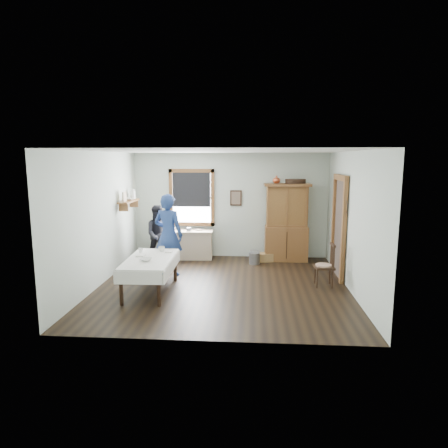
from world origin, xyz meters
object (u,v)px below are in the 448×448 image
object	(u,v)px
woman_blue	(169,238)
dining_table	(150,275)
figure_dark	(159,237)
china_hutch	(286,222)
spindle_chair	(324,265)
work_counter	(188,244)
wicker_basket	(265,257)
pail	(254,258)

from	to	relation	value
woman_blue	dining_table	bearing A→B (deg)	99.15
dining_table	figure_dark	distance (m)	2.17
dining_table	china_hutch	bearing A→B (deg)	43.56
spindle_chair	work_counter	bearing A→B (deg)	142.45
wicker_basket	woman_blue	size ratio (longest dim) A/B	0.21
work_counter	pail	bearing A→B (deg)	-16.90
pail	figure_dark	distance (m)	2.38
china_hutch	woman_blue	bearing A→B (deg)	-152.07
work_counter	woman_blue	size ratio (longest dim) A/B	0.76
work_counter	wicker_basket	size ratio (longest dim) A/B	3.59
work_counter	pail	size ratio (longest dim) A/B	4.52
china_hutch	spindle_chair	world-z (taller)	china_hutch
dining_table	wicker_basket	distance (m)	3.40
wicker_basket	woman_blue	distance (m)	2.65
dining_table	pail	bearing A→B (deg)	48.07
spindle_chair	pail	world-z (taller)	spindle_chair
china_hutch	woman_blue	world-z (taller)	china_hutch
work_counter	pail	xyz separation A→B (m)	(1.71, -0.42, -0.22)
china_hutch	pail	world-z (taller)	china_hutch
spindle_chair	woman_blue	world-z (taller)	woman_blue
china_hutch	dining_table	size ratio (longest dim) A/B	1.16
work_counter	china_hutch	world-z (taller)	china_hutch
work_counter	wicker_basket	world-z (taller)	work_counter
spindle_chair	wicker_basket	distance (m)	2.21
wicker_basket	figure_dark	size ratio (longest dim) A/B	0.27
pail	woman_blue	bearing A→B (deg)	-150.67
china_hutch	woman_blue	xyz separation A→B (m)	(-2.69, -1.49, -0.13)
spindle_chair	wicker_basket	size ratio (longest dim) A/B	2.47
spindle_chair	china_hutch	bearing A→B (deg)	102.06
china_hutch	dining_table	distance (m)	3.92
dining_table	pail	xyz separation A→B (m)	(2.01, 2.23, -0.19)
china_hutch	pail	distance (m)	1.23
china_hutch	pail	xyz separation A→B (m)	(-0.79, -0.43, -0.83)
figure_dark	china_hutch	bearing A→B (deg)	-9.21
spindle_chair	figure_dark	distance (m)	4.02
pail	wicker_basket	size ratio (longest dim) A/B	0.79
work_counter	dining_table	bearing A→B (deg)	-99.46
figure_dark	pail	bearing A→B (deg)	-16.29
wicker_basket	work_counter	bearing A→B (deg)	175.67
dining_table	figure_dark	xyz separation A→B (m)	(-0.32, 2.12, 0.33)
spindle_chair	figure_dark	xyz separation A→B (m)	(-3.72, 1.50, 0.23)
china_hutch	figure_dark	world-z (taller)	china_hutch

